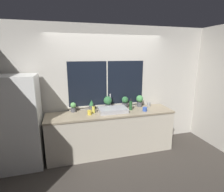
{
  "coord_description": "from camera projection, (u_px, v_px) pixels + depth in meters",
  "views": [
    {
      "loc": [
        -0.9,
        -3.07,
        2.09
      ],
      "look_at": [
        0.02,
        0.31,
        1.25
      ],
      "focal_mm": 28.0,
      "sensor_mm": 36.0,
      "label": 1
    }
  ],
  "objects": [
    {
      "name": "mug_yellow",
      "position": [
        90.0,
        113.0,
        3.51
      ],
      "size": [
        0.08,
        0.08,
        0.09
      ],
      "color": "gold",
      "rests_on": "counter"
    },
    {
      "name": "potted_plant_far_left",
      "position": [
        73.0,
        107.0,
        3.68
      ],
      "size": [
        0.12,
        0.12,
        0.21
      ],
      "color": "#4C4C51",
      "rests_on": "counter"
    },
    {
      "name": "refrigerator",
      "position": [
        20.0,
        123.0,
        3.19
      ],
      "size": [
        0.72,
        0.65,
        1.74
      ],
      "color": "silver",
      "rests_on": "ground_plane"
    },
    {
      "name": "counter",
      "position": [
        111.0,
        132.0,
        3.78
      ],
      "size": [
        2.67,
        0.63,
        0.9
      ],
      "color": "beige",
      "rests_on": "ground_plane"
    },
    {
      "name": "wall_back",
      "position": [
        107.0,
        88.0,
        3.92
      ],
      "size": [
        8.0,
        0.09,
        2.7
      ],
      "color": "#BCB7AD",
      "rests_on": "ground_plane"
    },
    {
      "name": "bottle_tall",
      "position": [
        131.0,
        105.0,
        3.8
      ],
      "size": [
        0.07,
        0.07,
        0.25
      ],
      "color": "#235128",
      "rests_on": "counter"
    },
    {
      "name": "wall_right",
      "position": [
        177.0,
        79.0,
        5.3
      ],
      "size": [
        0.06,
        7.0,
        2.7
      ],
      "color": "#BCB7AD",
      "rests_on": "ground_plane"
    },
    {
      "name": "mug_grey",
      "position": [
        149.0,
        104.0,
        4.08
      ],
      "size": [
        0.07,
        0.07,
        0.1
      ],
      "color": "gray",
      "rests_on": "counter"
    },
    {
      "name": "mug_blue",
      "position": [
        145.0,
        109.0,
        3.74
      ],
      "size": [
        0.1,
        0.1,
        0.08
      ],
      "color": "#3351AD",
      "rests_on": "counter"
    },
    {
      "name": "potted_plant_right",
      "position": [
        125.0,
        102.0,
        3.96
      ],
      "size": [
        0.15,
        0.15,
        0.26
      ],
      "color": "#4C4C51",
      "rests_on": "counter"
    },
    {
      "name": "soap_bottle",
      "position": [
        94.0,
        109.0,
        3.6
      ],
      "size": [
        0.06,
        0.06,
        0.19
      ],
      "color": "#DBD14C",
      "rests_on": "counter"
    },
    {
      "name": "potted_plant_far_right",
      "position": [
        140.0,
        100.0,
        4.05
      ],
      "size": [
        0.16,
        0.16,
        0.27
      ],
      "color": "#4C4C51",
      "rests_on": "counter"
    },
    {
      "name": "sink",
      "position": [
        113.0,
        110.0,
        3.69
      ],
      "size": [
        0.59,
        0.42,
        0.34
      ],
      "color": "#ADADB2",
      "rests_on": "counter"
    },
    {
      "name": "potted_plant_center",
      "position": [
        108.0,
        102.0,
        3.85
      ],
      "size": [
        0.18,
        0.18,
        0.29
      ],
      "color": "#4C4C51",
      "rests_on": "counter"
    },
    {
      "name": "potted_plant_left",
      "position": [
        92.0,
        105.0,
        3.77
      ],
      "size": [
        0.11,
        0.11,
        0.24
      ],
      "color": "#4C4C51",
      "rests_on": "counter"
    },
    {
      "name": "ground_plane",
      "position": [
        115.0,
        158.0,
        3.6
      ],
      "size": [
        14.0,
        14.0,
        0.0
      ],
      "primitive_type": "plane",
      "color": "#38332D"
    }
  ]
}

